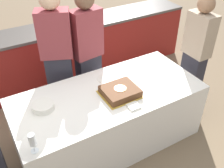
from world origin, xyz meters
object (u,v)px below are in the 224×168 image
(plate_stack, at_px, (43,106))
(person_standing_back, at_px, (58,58))
(wine_glass, at_px, (32,140))
(person_seated_right, at_px, (195,56))
(cake, at_px, (120,91))
(person_cutting_cake, at_px, (88,52))

(plate_stack, relative_size, person_standing_back, 0.13)
(wine_glass, relative_size, person_seated_right, 0.12)
(plate_stack, height_order, wine_glass, wine_glass)
(wine_glass, bearing_deg, person_seated_right, 9.98)
(person_seated_right, distance_m, person_standing_back, 1.73)
(plate_stack, bearing_deg, person_standing_back, 56.57)
(person_seated_right, height_order, person_standing_back, person_standing_back)
(cake, xyz_separation_m, person_seated_right, (1.18, 0.09, 0.06))
(plate_stack, xyz_separation_m, person_seated_right, (1.97, -0.10, 0.07))
(cake, relative_size, person_cutting_cake, 0.25)
(person_cutting_cake, height_order, person_standing_back, person_standing_back)
(cake, distance_m, plate_stack, 0.82)
(cake, bearing_deg, plate_stack, 166.63)
(plate_stack, bearing_deg, wine_glass, -115.91)
(cake, bearing_deg, person_standing_back, 116.68)
(person_seated_right, bearing_deg, plate_stack, -92.84)
(plate_stack, distance_m, wine_glass, 0.55)
(wine_glass, relative_size, person_standing_back, 0.11)
(plate_stack, distance_m, person_cutting_cake, 1.00)
(person_cutting_cake, bearing_deg, wine_glass, 38.64)
(plate_stack, height_order, person_cutting_cake, person_cutting_cake)
(cake, distance_m, wine_glass, 1.08)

